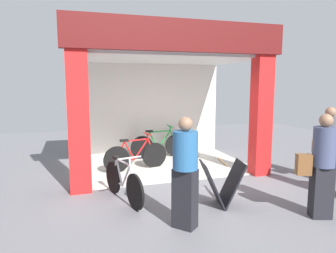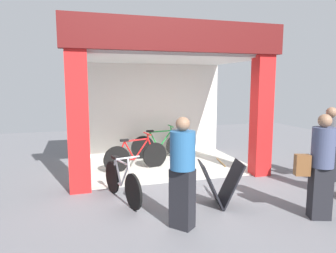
# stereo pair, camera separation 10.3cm
# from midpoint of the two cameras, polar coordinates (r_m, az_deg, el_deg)

# --- Properties ---
(ground_plane) EXTENTS (17.13, 17.13, 0.00)m
(ground_plane) POSITION_cam_midpoint_polar(r_m,az_deg,el_deg) (7.03, 1.37, -10.12)
(ground_plane) COLOR slate
(ground_plane) RESTS_ON ground
(shop_facade) EXTENTS (4.76, 3.24, 3.47)m
(shop_facade) POSITION_cam_midpoint_polar(r_m,az_deg,el_deg) (8.10, -1.92, 5.62)
(shop_facade) COLOR beige
(shop_facade) RESTS_ON ground
(bicycle_inside_0) EXTENTS (1.66, 0.47, 0.93)m
(bicycle_inside_0) POSITION_cam_midpoint_polar(r_m,az_deg,el_deg) (7.89, -6.27, -5.37)
(bicycle_inside_0) COLOR black
(bicycle_inside_0) RESTS_ON ground
(bicycle_inside_1) EXTENTS (1.73, 0.47, 0.95)m
(bicycle_inside_1) POSITION_cam_midpoint_polar(r_m,az_deg,el_deg) (9.15, -1.90, -3.43)
(bicycle_inside_1) COLOR black
(bicycle_inside_1) RESTS_ON ground
(bicycle_parked_0) EXTENTS (0.52, 1.58, 0.89)m
(bicycle_parked_0) POSITION_cam_midpoint_polar(r_m,az_deg,el_deg) (5.93, -8.74, -10.04)
(bicycle_parked_0) COLOR black
(bicycle_parked_0) RESTS_ON ground
(sandwich_board_sign) EXTENTS (0.83, 0.69, 0.81)m
(sandwich_board_sign) POSITION_cam_midpoint_polar(r_m,az_deg,el_deg) (5.71, 9.32, -10.26)
(sandwich_board_sign) COLOR black
(sandwich_board_sign) RESTS_ON ground
(pedestrian_1) EXTENTS (0.53, 0.53, 1.69)m
(pedestrian_1) POSITION_cam_midpoint_polar(r_m,az_deg,el_deg) (4.67, 2.53, -8.10)
(pedestrian_1) COLOR black
(pedestrian_1) RESTS_ON ground
(pedestrian_2) EXTENTS (0.57, 0.35, 1.66)m
(pedestrian_2) POSITION_cam_midpoint_polar(r_m,az_deg,el_deg) (7.76, 26.94, -2.72)
(pedestrian_2) COLOR black
(pedestrian_2) RESTS_ON ground
(pedestrian_3) EXTENTS (0.65, 0.44, 1.70)m
(pedestrian_3) POSITION_cam_midpoint_polar(r_m,az_deg,el_deg) (5.57, 25.87, -6.32)
(pedestrian_3) COLOR black
(pedestrian_3) RESTS_ON ground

